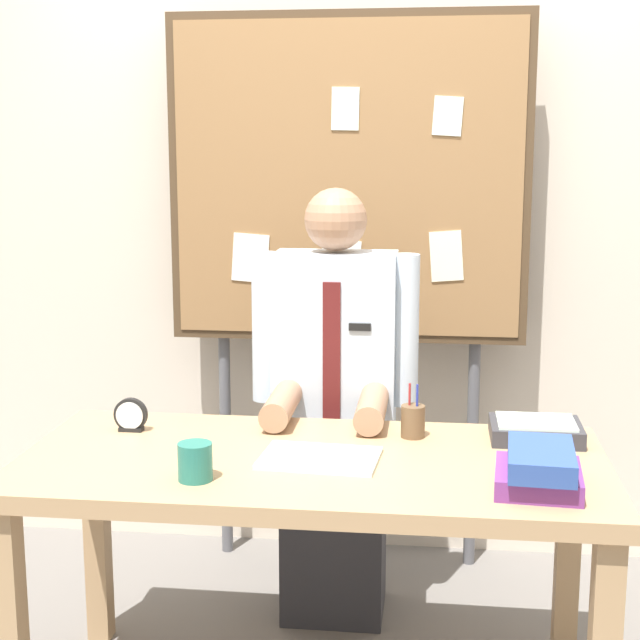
% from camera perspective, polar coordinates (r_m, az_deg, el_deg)
% --- Properties ---
extents(back_wall, '(6.40, 0.08, 2.70)m').
position_cam_1_polar(back_wall, '(3.70, 1.94, 6.60)').
color(back_wall, beige).
rests_on(back_wall, ground_plane).
extents(desk, '(1.61, 0.76, 0.76)m').
position_cam_1_polar(desk, '(2.66, -0.47, -10.17)').
color(desk, tan).
rests_on(desk, ground_plane).
extents(person, '(0.55, 0.56, 1.46)m').
position_cam_1_polar(person, '(3.21, 0.89, -6.14)').
color(person, '#2D2D33').
rests_on(person, ground_plane).
extents(bulletin_board, '(1.32, 0.09, 2.07)m').
position_cam_1_polar(bulletin_board, '(3.49, 1.66, 7.97)').
color(bulletin_board, '#4C3823').
rests_on(bulletin_board, ground_plane).
extents(book_stack, '(0.23, 0.28, 0.11)m').
position_cam_1_polar(book_stack, '(2.45, 13.00, -8.70)').
color(book_stack, '#72337F').
rests_on(book_stack, desk).
extents(open_notebook, '(0.33, 0.25, 0.01)m').
position_cam_1_polar(open_notebook, '(2.60, -0.01, -8.27)').
color(open_notebook, silver).
rests_on(open_notebook, desk).
extents(desk_clock, '(0.10, 0.04, 0.10)m').
position_cam_1_polar(desk_clock, '(2.91, -11.27, -5.68)').
color(desk_clock, black).
rests_on(desk_clock, desk).
extents(coffee_mug, '(0.09, 0.09, 0.10)m').
position_cam_1_polar(coffee_mug, '(2.47, -7.49, -8.41)').
color(coffee_mug, '#267266').
rests_on(coffee_mug, desk).
extents(pen_holder, '(0.07, 0.07, 0.16)m').
position_cam_1_polar(pen_holder, '(2.80, 5.58, -6.03)').
color(pen_holder, brown).
rests_on(pen_holder, desk).
extents(paper_tray, '(0.26, 0.20, 0.06)m').
position_cam_1_polar(paper_tray, '(2.84, 12.78, -6.45)').
color(paper_tray, '#333338').
rests_on(paper_tray, desk).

